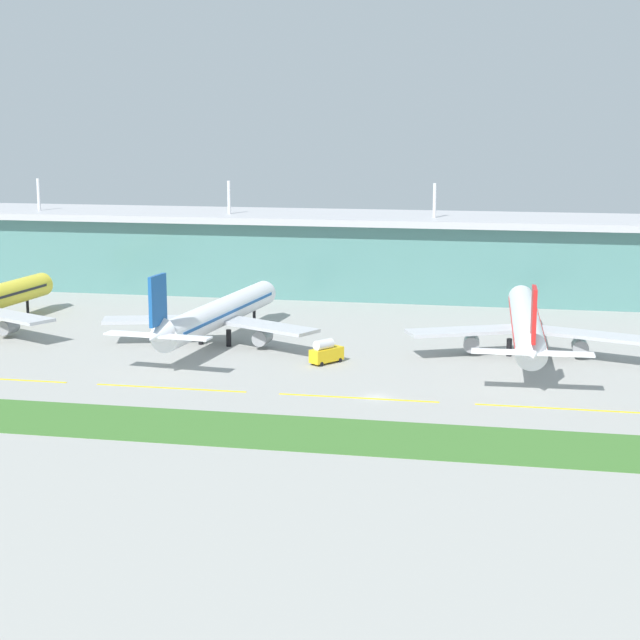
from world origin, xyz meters
TOP-DOWN VIEW (x-y plane):
  - ground_plane at (0.00, 0.00)m, footprint 600.00×600.00m
  - terminal_building at (-0.00, 107.45)m, footprint 288.00×34.00m
  - airliner_near_middle at (-39.79, 36.46)m, footprint 48.56×65.95m
  - airliner_far_middle at (24.81, 38.70)m, footprint 48.75×71.94m
  - taxiway_stripe_mid_west at (-37.00, -1.28)m, footprint 28.00×0.70m
  - taxiway_stripe_centre at (-3.00, -1.28)m, footprint 28.00×0.70m
  - taxiway_stripe_mid_east at (31.00, -1.28)m, footprint 28.00×0.70m
  - grass_verge at (0.00, -23.48)m, footprint 300.00×18.00m
  - fuel_truck at (-13.53, 23.16)m, footprint 6.26×7.39m

SIDE VIEW (x-z plane):
  - ground_plane at x=0.00m, z-range 0.00..0.00m
  - taxiway_stripe_mid_west at x=-37.00m, z-range 0.00..0.04m
  - taxiway_stripe_centre at x=-3.00m, z-range 0.00..0.04m
  - taxiway_stripe_mid_east at x=31.00m, z-range 0.00..0.04m
  - grass_verge at x=0.00m, z-range 0.00..0.10m
  - fuel_truck at x=-13.53m, z-range -0.21..4.74m
  - airliner_near_middle at x=-39.79m, z-range -3.00..15.90m
  - airliner_far_middle at x=24.81m, z-range -2.99..15.91m
  - terminal_building at x=0.00m, z-range -4.30..26.59m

